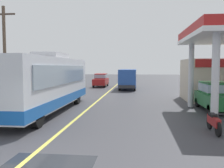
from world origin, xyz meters
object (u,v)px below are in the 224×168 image
Objects in this scene: car_trailing_behind_bus at (101,79)px; pedestrian_near_pump at (203,93)px; car_at_pump at (215,95)px; minibus_opposing_lane at (128,77)px; pedestrian_by_shop at (217,96)px; coach_bus_main at (46,84)px; motorcycle_parked_forecourt at (214,122)px.

pedestrian_near_pump is at bearing -57.72° from car_trailing_behind_bus.
minibus_opposing_lane is at bearing 113.22° from car_at_pump.
car_trailing_behind_bus is at bearing 119.89° from pedestrian_by_shop.
car_trailing_behind_bus is at bearing 122.28° from pedestrian_near_pump.
coach_bus_main is 2.63× the size of car_at_pump.
car_at_pump is 2.02m from pedestrian_near_pump.
motorcycle_parked_forecourt is 24.37m from car_trailing_behind_bus.
pedestrian_by_shop is (0.07, -0.02, -0.08)m from car_at_pump.
car_at_pump is 2.33× the size of motorcycle_parked_forecourt.
car_trailing_behind_bus is (0.47, 19.06, -0.71)m from coach_bus_main.
coach_bus_main is 1.80× the size of minibus_opposing_lane.
pedestrian_by_shop is at bearing -66.59° from minibus_opposing_lane.
car_at_pump is at bearing 8.03° from coach_bus_main.
car_at_pump reaches higher than pedestrian_near_pump.
car_trailing_behind_bus reaches higher than pedestrian_by_shop.
pedestrian_near_pump is at bearing 18.70° from coach_bus_main.
minibus_opposing_lane is 5.09m from car_trailing_behind_bus.
car_trailing_behind_bus is (-8.40, 22.87, 0.57)m from motorcycle_parked_forecourt.
car_at_pump is at bearing -83.88° from pedestrian_near_pump.
pedestrian_near_pump is 2.05m from pedestrian_by_shop.
coach_bus_main reaches higher than motorcycle_parked_forecourt.
minibus_opposing_lane is 13.69m from pedestrian_near_pump.
coach_bus_main is 2.63× the size of car_trailing_behind_bus.
pedestrian_by_shop is (6.22, -14.36, -0.54)m from minibus_opposing_lane.
motorcycle_parked_forecourt is at bearing -107.29° from car_at_pump.
motorcycle_parked_forecourt is at bearing -108.02° from pedestrian_by_shop.
pedestrian_by_shop is at bearing -20.70° from car_at_pump.
coach_bus_main is at bearing -91.42° from car_trailing_behind_bus.
car_trailing_behind_bus is at bearing 140.26° from minibus_opposing_lane.
car_trailing_behind_bus reaches higher than motorcycle_parked_forecourt.
minibus_opposing_lane is 3.69× the size of pedestrian_by_shop.
car_at_pump and car_trailing_behind_bus have the same top height.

